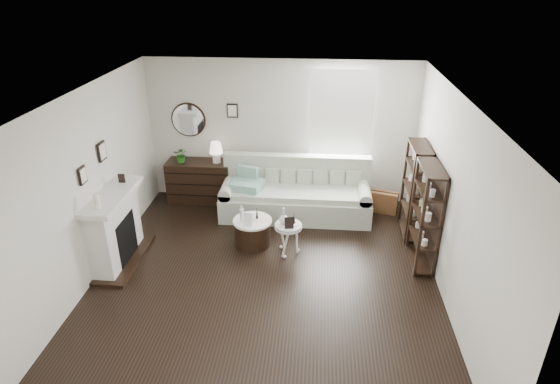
# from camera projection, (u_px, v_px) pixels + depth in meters

# --- Properties ---
(room) EXTENTS (5.50, 5.50, 5.50)m
(room) POSITION_uv_depth(u_px,v_px,m) (321.00, 121.00, 8.55)
(room) COLOR black
(room) RESTS_ON ground
(fireplace) EXTENTS (0.50, 1.40, 1.84)m
(fireplace) POSITION_uv_depth(u_px,v_px,m) (116.00, 230.00, 7.10)
(fireplace) COLOR silver
(fireplace) RESTS_ON ground
(shelf_unit_far) EXTENTS (0.30, 0.80, 1.60)m
(shelf_unit_far) POSITION_uv_depth(u_px,v_px,m) (415.00, 191.00, 7.74)
(shelf_unit_far) COLOR black
(shelf_unit_far) RESTS_ON ground
(shelf_unit_near) EXTENTS (0.30, 0.80, 1.60)m
(shelf_unit_near) POSITION_uv_depth(u_px,v_px,m) (425.00, 217.00, 6.94)
(shelf_unit_near) COLOR black
(shelf_unit_near) RESTS_ON ground
(sofa) EXTENTS (2.70, 0.93, 1.05)m
(sofa) POSITION_uv_depth(u_px,v_px,m) (296.00, 196.00, 8.57)
(sofa) COLOR #A8B39F
(sofa) RESTS_ON ground
(quilt) EXTENTS (0.64, 0.57, 0.14)m
(quilt) POSITION_uv_depth(u_px,v_px,m) (247.00, 185.00, 8.41)
(quilt) COLOR #227E62
(quilt) RESTS_ON sofa
(suitcase) EXTENTS (0.64, 0.36, 0.40)m
(suitcase) POSITION_uv_depth(u_px,v_px,m) (381.00, 202.00, 8.71)
(suitcase) COLOR brown
(suitcase) RESTS_ON ground
(dresser) EXTENTS (1.22, 0.52, 0.81)m
(dresser) POSITION_uv_depth(u_px,v_px,m) (200.00, 181.00, 9.04)
(dresser) COLOR black
(dresser) RESTS_ON ground
(table_lamp) EXTENTS (0.33, 0.33, 0.40)m
(table_lamp) POSITION_uv_depth(u_px,v_px,m) (216.00, 152.00, 8.75)
(table_lamp) COLOR white
(table_lamp) RESTS_ON dresser
(potted_plant) EXTENTS (0.29, 0.25, 0.30)m
(potted_plant) POSITION_uv_depth(u_px,v_px,m) (181.00, 155.00, 8.78)
(potted_plant) COLOR #23621C
(potted_plant) RESTS_ON dresser
(drum_table) EXTENTS (0.64, 0.64, 0.44)m
(drum_table) POSITION_uv_depth(u_px,v_px,m) (253.00, 232.00, 7.68)
(drum_table) COLOR black
(drum_table) RESTS_ON ground
(pedestal_table) EXTENTS (0.43, 0.43, 0.52)m
(pedestal_table) POSITION_uv_depth(u_px,v_px,m) (288.00, 227.00, 7.31)
(pedestal_table) COLOR white
(pedestal_table) RESTS_ON ground
(eiffel_drum) EXTENTS (0.13, 0.13, 0.17)m
(eiffel_drum) POSITION_uv_depth(u_px,v_px,m) (257.00, 214.00, 7.58)
(eiffel_drum) COLOR black
(eiffel_drum) RESTS_ON drum_table
(bottle_drum) EXTENTS (0.07, 0.07, 0.29)m
(bottle_drum) POSITION_uv_depth(u_px,v_px,m) (242.00, 214.00, 7.47)
(bottle_drum) COLOR silver
(bottle_drum) RESTS_ON drum_table
(card_frame_drum) EXTENTS (0.16, 0.09, 0.20)m
(card_frame_drum) POSITION_uv_depth(u_px,v_px,m) (248.00, 219.00, 7.40)
(card_frame_drum) COLOR white
(card_frame_drum) RESTS_ON drum_table
(eiffel_ped) EXTENTS (0.13, 0.13, 0.18)m
(eiffel_ped) POSITION_uv_depth(u_px,v_px,m) (294.00, 219.00, 7.27)
(eiffel_ped) COLOR black
(eiffel_ped) RESTS_ON pedestal_table
(flask_ped) EXTENTS (0.15, 0.15, 0.28)m
(flask_ped) POSITION_uv_depth(u_px,v_px,m) (284.00, 216.00, 7.26)
(flask_ped) COLOR silver
(flask_ped) RESTS_ON pedestal_table
(card_frame_ped) EXTENTS (0.15, 0.08, 0.18)m
(card_frame_ped) POSITION_uv_depth(u_px,v_px,m) (289.00, 223.00, 7.15)
(card_frame_ped) COLOR black
(card_frame_ped) RESTS_ON pedestal_table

